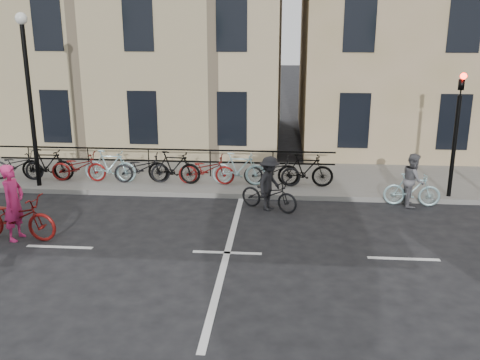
# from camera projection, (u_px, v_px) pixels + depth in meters

# --- Properties ---
(ground) EXTENTS (120.00, 120.00, 0.00)m
(ground) POSITION_uv_depth(u_px,v_px,m) (227.00, 253.00, 12.35)
(ground) COLOR black
(ground) RESTS_ON ground
(sidewalk) EXTENTS (46.00, 4.00, 0.15)m
(sidewalk) POSITION_uv_depth(u_px,v_px,m) (130.00, 176.00, 18.39)
(sidewalk) COLOR slate
(sidewalk) RESTS_ON ground
(building_west) EXTENTS (20.00, 10.00, 10.00)m
(building_west) POSITION_uv_depth(u_px,v_px,m) (59.00, 23.00, 24.07)
(building_west) COLOR tan
(building_west) RESTS_ON sidewalk
(traffic_light) EXTENTS (0.18, 0.30, 3.90)m
(traffic_light) POSITION_uv_depth(u_px,v_px,m) (457.00, 120.00, 15.32)
(traffic_light) COLOR black
(traffic_light) RESTS_ON sidewalk
(lamp_post) EXTENTS (0.36, 0.36, 5.28)m
(lamp_post) POSITION_uv_depth(u_px,v_px,m) (28.00, 79.00, 16.11)
(lamp_post) COLOR black
(lamp_post) RESTS_ON sidewalk
(bollard_east) EXTENTS (0.14, 0.14, 0.90)m
(bollard_east) POSITION_uv_depth(u_px,v_px,m) (410.00, 181.00, 15.85)
(bollard_east) COLOR black
(bollard_east) RESTS_ON sidewalk
(parked_bikes) EXTENTS (11.45, 1.23, 1.05)m
(parked_bikes) POSITION_uv_depth(u_px,v_px,m) (157.00, 168.00, 17.22)
(parked_bikes) COLOR black
(parked_bikes) RESTS_ON sidewalk
(cyclist_pink) EXTENTS (2.18, 0.94, 1.89)m
(cyclist_pink) POSITION_uv_depth(u_px,v_px,m) (15.00, 214.00, 12.99)
(cyclist_pink) COLOR maroon
(cyclist_pink) RESTS_ON ground
(cyclist_grey) EXTENTS (1.64, 0.80, 1.56)m
(cyclist_grey) POSITION_uv_depth(u_px,v_px,m) (412.00, 185.00, 15.41)
(cyclist_grey) COLOR #9BC5CA
(cyclist_grey) RESTS_ON ground
(cyclist_dark) EXTENTS (1.84, 1.32, 1.56)m
(cyclist_dark) POSITION_uv_depth(u_px,v_px,m) (269.00, 189.00, 15.08)
(cyclist_dark) COLOR black
(cyclist_dark) RESTS_ON ground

